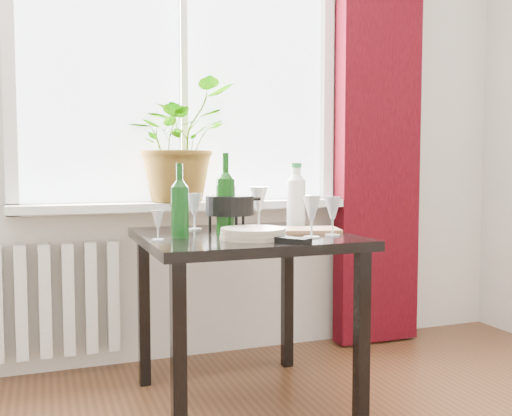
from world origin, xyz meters
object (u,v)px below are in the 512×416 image
object	(u,v)px
bottle_amber	(223,202)
cleaning_bottle	(296,194)
wineglass_back_left	(194,211)
radiator	(33,301)
tv_remote	(287,240)
wine_bottle_left	(180,200)
table	(243,255)
wineglass_back_center	(259,207)
wineglass_front_left	(158,225)
potted_plant	(178,141)
plate_stack	(253,233)
cutting_board	(304,230)
wineglass_far_right	(333,216)
wine_bottle_right	(226,193)
wineglass_front_right	(312,216)
fondue_pot	(230,214)

from	to	relation	value
bottle_amber	cleaning_bottle	bearing A→B (deg)	-12.43
bottle_amber	wineglass_back_left	bearing A→B (deg)	-163.06
radiator	tv_remote	bearing A→B (deg)	-46.38
wine_bottle_left	table	bearing A→B (deg)	8.48
wineglass_back_center	wineglass_back_left	distance (m)	0.29
wineglass_back_center	wineglass_front_left	xyz separation A→B (m)	(-0.51, -0.26, -0.04)
wineglass_front_left	wineglass_back_left	bearing A→B (deg)	55.21
wine_bottle_left	bottle_amber	xyz separation A→B (m)	(0.28, 0.31, -0.03)
radiator	potted_plant	distance (m)	1.05
plate_stack	cutting_board	bearing A→B (deg)	27.37
potted_plant	tv_remote	distance (m)	1.04
tv_remote	wineglass_far_right	bearing A→B (deg)	-5.77
wineglass_front_left	tv_remote	xyz separation A→B (m)	(0.44, -0.22, -0.05)
tv_remote	wineglass_front_left	bearing A→B (deg)	122.69
wine_bottle_left	wine_bottle_right	world-z (taller)	wine_bottle_right
wineglass_front_left	cutting_board	bearing A→B (deg)	6.50
potted_plant	wineglass_front_left	size ratio (longest dim) A/B	5.24
potted_plant	wineglass_back_left	xyz separation A→B (m)	(-0.02, -0.39, -0.33)
wine_bottle_left	tv_remote	world-z (taller)	wine_bottle_left
wine_bottle_left	wineglass_back_left	distance (m)	0.30
potted_plant	wineglass_back_left	bearing A→B (deg)	-92.24
wineglass_front_right	wineglass_back_center	size ratio (longest dim) A/B	0.87
wineglass_front_right	wineglass_far_right	bearing A→B (deg)	12.81
bottle_amber	fondue_pot	world-z (taller)	bottle_amber
table	plate_stack	xyz separation A→B (m)	(-0.02, -0.18, 0.11)
table	wine_bottle_right	distance (m)	0.28
wine_bottle_right	cutting_board	bearing A→B (deg)	-9.58
potted_plant	plate_stack	world-z (taller)	potted_plant
wineglass_front_right	fondue_pot	bearing A→B (deg)	132.99
cleaning_bottle	wineglass_back_center	distance (m)	0.21
radiator	tv_remote	distance (m)	1.37
wineglass_back_left	tv_remote	size ratio (longest dim) A/B	0.89
cleaning_bottle	wineglass_front_left	size ratio (longest dim) A/B	2.62
wineglass_far_right	plate_stack	distance (m)	0.35
bottle_amber	potted_plant	bearing A→B (deg)	111.20
cleaning_bottle	wineglass_front_right	distance (m)	0.45
wineglass_front_right	wineglass_back_left	xyz separation A→B (m)	(-0.37, 0.45, -0.00)
wine_bottle_right	plate_stack	size ratio (longest dim) A/B	1.31
wine_bottle_left	cutting_board	distance (m)	0.57
wine_bottle_right	wineglass_back_center	bearing A→B (deg)	33.27
cleaning_bottle	cutting_board	distance (m)	0.28
bottle_amber	wine_bottle_right	bearing A→B (deg)	-104.75
cleaning_bottle	wineglass_front_left	bearing A→B (deg)	-157.41
wineglass_back_center	wine_bottle_left	bearing A→B (deg)	-154.23
radiator	table	xyz separation A→B (m)	(0.85, -0.63, 0.27)
bottle_amber	tv_remote	world-z (taller)	bottle_amber
potted_plant	cleaning_bottle	world-z (taller)	potted_plant
tv_remote	bottle_amber	bearing A→B (deg)	65.35
tv_remote	plate_stack	bearing A→B (deg)	88.43
cleaning_bottle	wineglass_front_left	xyz separation A→B (m)	(-0.72, -0.30, -0.10)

